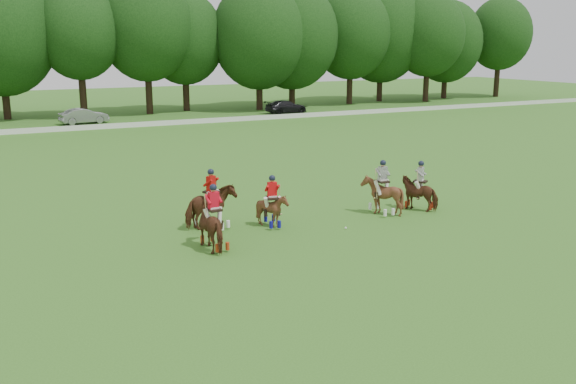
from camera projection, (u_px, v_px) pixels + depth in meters
name	position (u px, v px, depth m)	size (l,w,h in m)	color
ground	(326.00, 258.00, 22.05)	(180.00, 180.00, 0.00)	#34671D
tree_line	(82.00, 32.00, 62.10)	(117.98, 14.32, 14.75)	black
boundary_rail	(105.00, 126.00, 55.07)	(120.00, 0.10, 0.44)	white
car_mid	(84.00, 116.00, 58.45)	(1.49, 4.29, 1.41)	gray
car_right	(286.00, 107.00, 67.48)	(1.85, 4.54, 1.32)	black
polo_red_a	(214.00, 225.00, 22.90)	(1.26, 2.06, 2.37)	#4E2515
polo_red_b	(212.00, 207.00, 25.40)	(2.24, 2.17, 2.42)	#4E2515
polo_red_c	(272.00, 209.00, 25.69)	(1.35, 1.46, 2.11)	#4E2515
polo_stripe_a	(420.00, 192.00, 28.34)	(1.69, 1.86, 2.19)	#4E2515
polo_stripe_b	(382.00, 195.00, 27.58)	(1.41, 1.57, 2.36)	#4E2515
polo_ball	(346.00, 228.00, 25.49)	(0.09, 0.09, 0.09)	white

